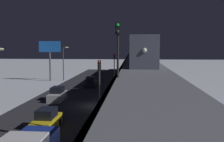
% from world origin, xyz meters
% --- Properties ---
extents(ground_plane, '(240.00, 240.00, 0.00)m').
position_xyz_m(ground_plane, '(0.00, 0.00, 0.00)').
color(ground_plane, silver).
extents(avenue_asphalt, '(11.00, 106.81, 0.01)m').
position_xyz_m(avenue_asphalt, '(4.71, 0.00, 0.00)').
color(avenue_asphalt, '#28282D').
rests_on(avenue_asphalt, ground_plane).
extents(elevated_railway, '(5.00, 106.81, 5.58)m').
position_xyz_m(elevated_railway, '(-5.80, -0.00, 4.82)').
color(elevated_railway, slate).
rests_on(elevated_railway, ground_plane).
extents(subway_train, '(2.94, 55.47, 3.40)m').
position_xyz_m(subway_train, '(-5.89, -19.36, 7.36)').
color(subway_train, '#4C5160').
rests_on(subway_train, elevated_railway).
extents(rail_signal, '(0.36, 0.41, 4.00)m').
position_xyz_m(rail_signal, '(-3.70, 14.78, 8.31)').
color(rail_signal, black).
rests_on(rail_signal, elevated_railway).
extents(sedan_yellow, '(1.91, 4.50, 1.97)m').
position_xyz_m(sedan_yellow, '(3.31, 10.03, 0.78)').
color(sedan_yellow, gold).
rests_on(sedan_yellow, ground_plane).
extents(sedan_silver, '(1.80, 4.70, 1.97)m').
position_xyz_m(sedan_silver, '(6.11, -3.21, 0.80)').
color(sedan_silver, '#B2B2B7').
rests_on(sedan_silver, ground_plane).
extents(sedan_black, '(1.80, 4.46, 1.97)m').
position_xyz_m(sedan_black, '(3.31, -16.27, 0.80)').
color(sedan_black, black).
rests_on(sedan_black, ground_plane).
extents(traffic_light_near, '(0.32, 0.44, 6.40)m').
position_xyz_m(traffic_light_near, '(-1.39, 7.34, 4.20)').
color(traffic_light_near, '#2D2D2D').
rests_on(traffic_light_near, ground_plane).
extents(traffic_light_mid, '(0.32, 0.44, 6.40)m').
position_xyz_m(traffic_light_mid, '(-1.39, -13.89, 4.20)').
color(traffic_light_mid, '#2D2D2D').
rests_on(traffic_light_mid, ground_plane).
extents(commercial_billboard, '(4.80, 0.36, 8.90)m').
position_xyz_m(commercial_billboard, '(13.70, -23.77, 6.83)').
color(commercial_billboard, '#4C4C51').
rests_on(commercial_billboard, ground_plane).
extents(street_lamp_far, '(1.35, 0.44, 7.65)m').
position_xyz_m(street_lamp_far, '(10.79, -25.00, 4.81)').
color(street_lamp_far, '#38383D').
rests_on(street_lamp_far, ground_plane).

